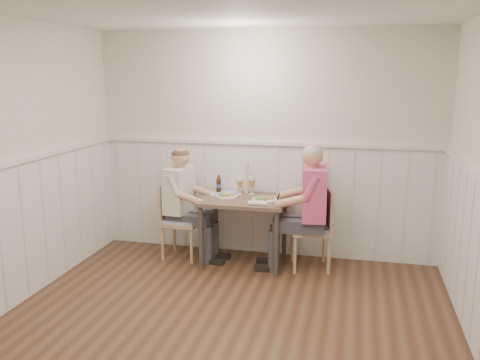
{
  "coord_description": "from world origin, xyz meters",
  "views": [
    {
      "loc": [
        1.04,
        -3.48,
        2.11
      ],
      "look_at": [
        -0.16,
        1.64,
        1.0
      ],
      "focal_mm": 38.0,
      "sensor_mm": 36.0,
      "label": 1
    }
  ],
  "objects_px": {
    "chair_right": "(316,225)",
    "diner_cream": "(183,211)",
    "beer_bottle": "(219,185)",
    "dining_table": "(244,207)",
    "man_in_pink": "(310,218)",
    "grass_vase": "(246,179)",
    "chair_left": "(178,217)"
  },
  "relations": [
    {
      "from": "dining_table",
      "to": "man_in_pink",
      "type": "xyz_separation_m",
      "value": [
        0.73,
        -0.05,
        -0.06
      ]
    },
    {
      "from": "chair_right",
      "to": "chair_left",
      "type": "xyz_separation_m",
      "value": [
        -1.59,
        -0.01,
        -0.01
      ]
    },
    {
      "from": "chair_right",
      "to": "man_in_pink",
      "type": "bearing_deg",
      "value": -127.59
    },
    {
      "from": "diner_cream",
      "to": "chair_left",
      "type": "bearing_deg",
      "value": -179.12
    },
    {
      "from": "chair_left",
      "to": "man_in_pink",
      "type": "relative_size",
      "value": 0.62
    },
    {
      "from": "chair_left",
      "to": "diner_cream",
      "type": "relative_size",
      "value": 0.67
    },
    {
      "from": "beer_bottle",
      "to": "dining_table",
      "type": "bearing_deg",
      "value": -31.59
    },
    {
      "from": "dining_table",
      "to": "chair_right",
      "type": "xyz_separation_m",
      "value": [
        0.79,
        0.03,
        -0.16
      ]
    },
    {
      "from": "chair_right",
      "to": "chair_left",
      "type": "bearing_deg",
      "value": -179.7
    },
    {
      "from": "man_in_pink",
      "to": "beer_bottle",
      "type": "xyz_separation_m",
      "value": [
        -1.08,
        0.27,
        0.25
      ]
    },
    {
      "from": "man_in_pink",
      "to": "beer_bottle",
      "type": "bearing_deg",
      "value": 166.07
    },
    {
      "from": "chair_right",
      "to": "diner_cream",
      "type": "height_order",
      "value": "diner_cream"
    },
    {
      "from": "dining_table",
      "to": "beer_bottle",
      "type": "xyz_separation_m",
      "value": [
        -0.35,
        0.22,
        0.19
      ]
    },
    {
      "from": "man_in_pink",
      "to": "dining_table",
      "type": "bearing_deg",
      "value": 175.89
    },
    {
      "from": "man_in_pink",
      "to": "diner_cream",
      "type": "bearing_deg",
      "value": 177.14
    },
    {
      "from": "chair_right",
      "to": "grass_vase",
      "type": "relative_size",
      "value": 2.3
    },
    {
      "from": "dining_table",
      "to": "chair_left",
      "type": "distance_m",
      "value": 0.81
    },
    {
      "from": "man_in_pink",
      "to": "grass_vase",
      "type": "height_order",
      "value": "man_in_pink"
    },
    {
      "from": "diner_cream",
      "to": "grass_vase",
      "type": "distance_m",
      "value": 0.82
    },
    {
      "from": "beer_bottle",
      "to": "grass_vase",
      "type": "xyz_separation_m",
      "value": [
        0.32,
        0.03,
        0.08
      ]
    },
    {
      "from": "dining_table",
      "to": "chair_left",
      "type": "bearing_deg",
      "value": 178.59
    },
    {
      "from": "chair_right",
      "to": "beer_bottle",
      "type": "height_order",
      "value": "beer_bottle"
    },
    {
      "from": "diner_cream",
      "to": "chair_right",
      "type": "bearing_deg",
      "value": 0.27
    },
    {
      "from": "chair_right",
      "to": "dining_table",
      "type": "bearing_deg",
      "value": -178.0
    },
    {
      "from": "dining_table",
      "to": "beer_bottle",
      "type": "height_order",
      "value": "beer_bottle"
    },
    {
      "from": "dining_table",
      "to": "chair_right",
      "type": "distance_m",
      "value": 0.81
    },
    {
      "from": "dining_table",
      "to": "grass_vase",
      "type": "xyz_separation_m",
      "value": [
        -0.03,
        0.24,
        0.27
      ]
    },
    {
      "from": "dining_table",
      "to": "chair_left",
      "type": "xyz_separation_m",
      "value": [
        -0.79,
        0.02,
        -0.18
      ]
    },
    {
      "from": "chair_left",
      "to": "beer_bottle",
      "type": "bearing_deg",
      "value": 24.0
    },
    {
      "from": "chair_left",
      "to": "man_in_pink",
      "type": "distance_m",
      "value": 1.53
    },
    {
      "from": "chair_right",
      "to": "diner_cream",
      "type": "xyz_separation_m",
      "value": [
        -1.52,
        -0.01,
        0.06
      ]
    },
    {
      "from": "chair_right",
      "to": "beer_bottle",
      "type": "xyz_separation_m",
      "value": [
        -1.15,
        0.19,
        0.36
      ]
    }
  ]
}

